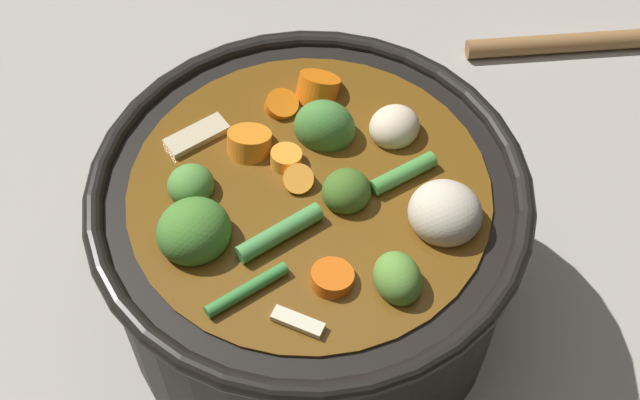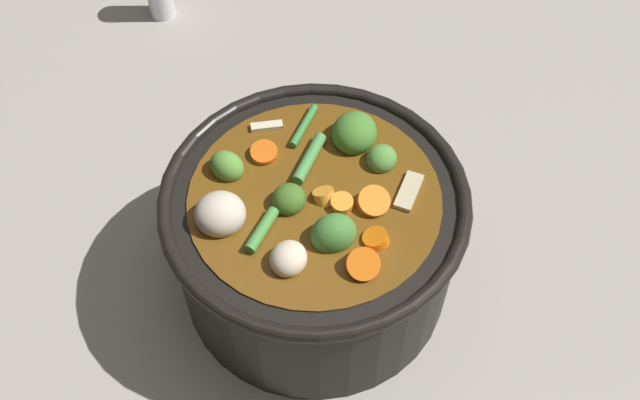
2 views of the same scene
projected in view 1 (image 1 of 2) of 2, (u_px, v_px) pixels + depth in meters
ground_plane at (311, 300)px, 0.64m from camera, size 1.10×1.10×0.00m
cooking_pot at (310, 245)px, 0.58m from camera, size 0.27×0.27×0.16m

